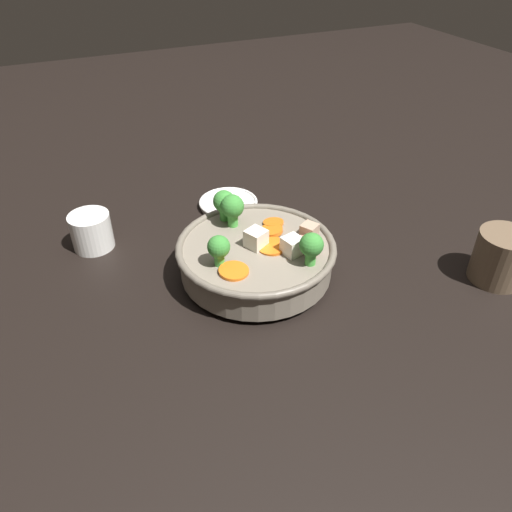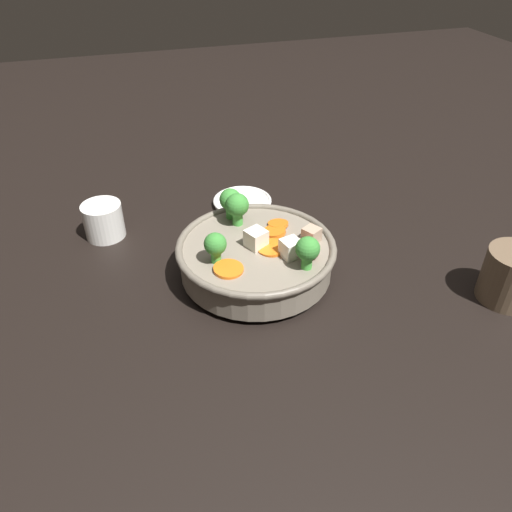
{
  "view_description": "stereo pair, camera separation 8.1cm",
  "coord_description": "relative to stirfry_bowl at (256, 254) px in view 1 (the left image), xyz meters",
  "views": [
    {
      "loc": [
        -0.27,
        -0.59,
        0.52
      ],
      "look_at": [
        0.0,
        0.0,
        0.04
      ],
      "focal_mm": 35.0,
      "sensor_mm": 36.0,
      "label": 1
    },
    {
      "loc": [
        -0.19,
        -0.62,
        0.52
      ],
      "look_at": [
        0.0,
        0.0,
        0.04
      ],
      "focal_mm": 35.0,
      "sensor_mm": 36.0,
      "label": 2
    }
  ],
  "objects": [
    {
      "name": "ground_plane",
      "position": [
        -0.0,
        -0.0,
        -0.04
      ],
      "size": [
        3.0,
        3.0,
        0.0
      ],
      "primitive_type": "plane",
      "color": "black"
    },
    {
      "name": "tea_cup",
      "position": [
        -0.23,
        0.19,
        -0.01
      ],
      "size": [
        0.07,
        0.07,
        0.06
      ],
      "color": "white",
      "rests_on": "ground_plane"
    },
    {
      "name": "side_saucer",
      "position": [
        0.04,
        0.23,
        -0.04
      ],
      "size": [
        0.12,
        0.12,
        0.01
      ],
      "color": "white",
      "rests_on": "ground_plane"
    },
    {
      "name": "dark_mug",
      "position": [
        0.36,
        -0.17,
        0.0
      ],
      "size": [
        0.11,
        0.09,
        0.09
      ],
      "color": "brown",
      "rests_on": "ground_plane"
    },
    {
      "name": "stirfry_bowl",
      "position": [
        0.0,
        0.0,
        0.0
      ],
      "size": [
        0.26,
        0.26,
        0.12
      ],
      "color": "slate",
      "rests_on": "ground_plane"
    }
  ]
}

